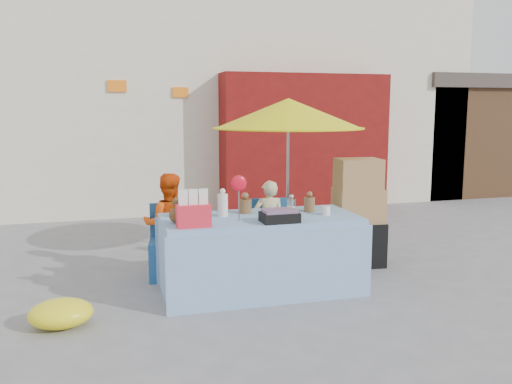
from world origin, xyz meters
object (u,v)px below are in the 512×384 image
object	(u,v)px
chair_right	(272,248)
vendor_orange	(168,224)
chair_left	(171,256)
umbrella	(288,114)
box_stack	(358,216)
vendor_beige	(269,223)
market_table	(259,253)

from	to	relation	value
chair_right	vendor_orange	distance (m)	1.31
chair_left	umbrella	xyz separation A→B (m)	(1.55, 0.28, 1.64)
chair_left	vendor_orange	world-z (taller)	vendor_orange
box_stack	vendor_beige	bearing A→B (deg)	166.21
vendor_orange	chair_right	bearing A→B (deg)	-177.24
chair_left	chair_right	size ratio (longest dim) A/B	1.00
market_table	vendor_orange	distance (m)	1.25
vendor_orange	vendor_beige	size ratio (longest dim) A/B	1.12
chair_right	vendor_orange	world-z (taller)	vendor_orange
chair_left	vendor_beige	world-z (taller)	vendor_beige
market_table	vendor_orange	world-z (taller)	market_table
market_table	chair_left	world-z (taller)	market_table
chair_left	box_stack	xyz separation A→B (m)	(2.33, -0.13, 0.37)
vendor_orange	vendor_beige	bearing A→B (deg)	-171.12
market_table	vendor_beige	bearing A→B (deg)	67.02
vendor_orange	box_stack	bearing A→B (deg)	-177.63
vendor_beige	box_stack	world-z (taller)	box_stack
market_table	box_stack	xyz separation A→B (m)	(1.47, 0.61, 0.20)
chair_left	umbrella	world-z (taller)	umbrella
umbrella	box_stack	world-z (taller)	umbrella
chair_right	box_stack	distance (m)	1.15
vendor_orange	market_table	bearing A→B (deg)	143.51
vendor_orange	umbrella	size ratio (longest dim) A/B	0.58
box_stack	chair_left	bearing A→B (deg)	176.75
chair_right	vendor_beige	bearing A→B (deg)	99.92
chair_left	box_stack	distance (m)	2.37
market_table	box_stack	world-z (taller)	box_stack
chair_right	umbrella	xyz separation A→B (m)	(0.30, 0.28, 1.64)
vendor_orange	vendor_beige	distance (m)	1.25
market_table	chair_left	xyz separation A→B (m)	(-0.86, 0.74, -0.17)
vendor_beige	box_stack	bearing A→B (deg)	175.09
chair_left	box_stack	world-z (taller)	box_stack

